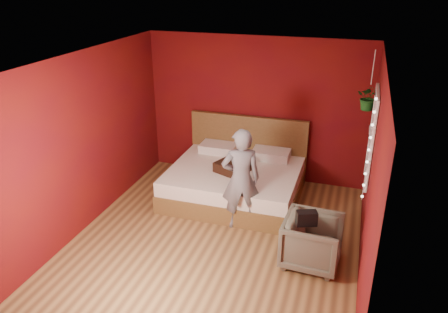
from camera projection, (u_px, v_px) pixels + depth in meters
floor at (217, 238)px, 6.38m from camera, size 4.50×4.50×0.00m
room_walls at (216, 131)px, 5.72m from camera, size 4.04×4.54×2.62m
window at (371, 136)px, 6.03m from camera, size 0.05×0.97×1.27m
fairy_lights at (369, 150)px, 5.58m from camera, size 0.04×0.04×1.45m
bed at (236, 179)px, 7.50m from camera, size 2.17×1.84×1.19m
person at (241, 179)px, 6.40m from camera, size 0.67×0.56×1.57m
armchair at (312, 241)px, 5.72m from camera, size 0.78×0.76×0.68m
handbag at (307, 218)px, 5.44m from camera, size 0.29×0.21×0.18m
throw_pillow at (232, 167)px, 7.20m from camera, size 0.60×0.60×0.16m
hanging_plant at (369, 97)px, 6.29m from camera, size 0.35×0.31×0.87m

